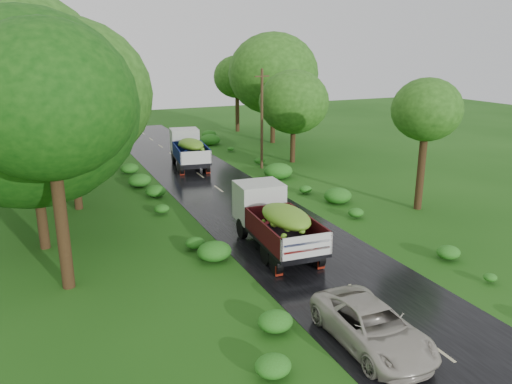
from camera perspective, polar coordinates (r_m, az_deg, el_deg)
ground at (r=20.08m, az=11.92°, el=-11.30°), size 120.00×120.00×0.00m
road at (r=23.87m, az=4.88°, el=-6.34°), size 6.50×80.00×0.02m
road_lines at (r=24.68m, az=3.75°, el=-5.50°), size 0.12×69.60×0.00m
truck_near at (r=23.25m, az=2.04°, el=-2.91°), size 2.67×6.55×2.70m
truck_far at (r=39.63m, az=-7.74°, el=5.08°), size 3.09×6.63×2.68m
car at (r=16.75m, az=13.12°, el=-14.71°), size 2.33×4.83×1.33m
utility_pole at (r=38.22m, az=0.67°, el=8.43°), size 1.31×0.38×7.57m
trees_left at (r=35.51m, az=-23.57°, el=11.59°), size 6.54×34.37×9.98m
trees_right at (r=45.16m, az=2.99°, el=12.18°), size 5.98×32.67×8.49m
shrubs at (r=31.46m, az=-3.05°, el=0.03°), size 11.90×44.00×0.70m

